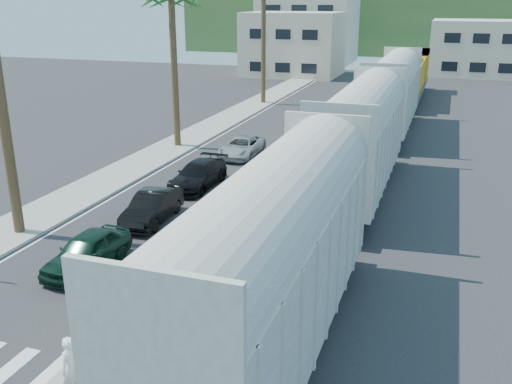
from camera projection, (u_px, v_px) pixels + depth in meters
ground at (102, 343)px, 16.86m from camera, size 140.00×140.00×0.00m
sidewalk at (194, 136)px, 41.83m from camera, size 3.00×90.00×0.15m
rails at (385, 142)px, 40.43m from camera, size 1.56×100.00×0.06m
median at (286, 164)px, 34.72m from camera, size 0.45×60.00×0.85m
crosswalk at (59, 384)px, 15.06m from camera, size 14.00×2.20×0.01m
lane_markings at (276, 144)px, 39.92m from camera, size 9.42×90.00×0.01m
freight_train at (376, 119)px, 33.77m from camera, size 3.00×60.94×5.85m
buildings at (342, 37)px, 81.64m from camera, size 38.00×27.00×10.00m
hillside at (406, 19)px, 104.57m from camera, size 80.00×20.00×12.00m
car_lead at (87, 251)px, 21.32m from camera, size 1.92×4.22×1.40m
car_second at (152, 207)px, 25.84m from camera, size 2.03×4.39×1.38m
car_third at (198, 175)px, 30.60m from camera, size 2.09×4.77×1.36m
car_rear at (242, 147)px, 36.60m from camera, size 2.13×4.52×1.25m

